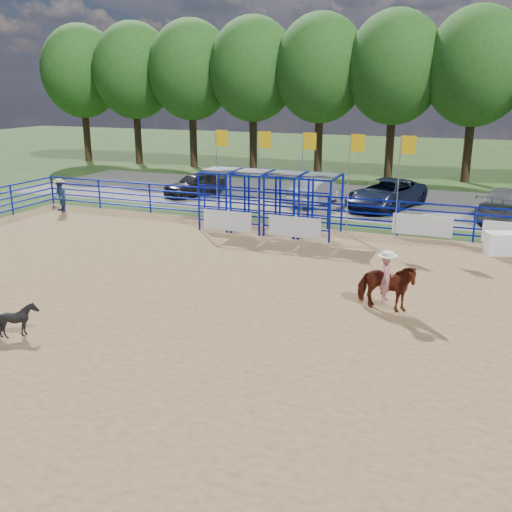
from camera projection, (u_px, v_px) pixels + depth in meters
name	position (u px, v px, depth m)	size (l,w,h in m)	color
ground	(236.00, 308.00, 16.12)	(120.00, 120.00, 0.00)	#334E1F
arena_dirt	(236.00, 308.00, 16.12)	(30.00, 20.00, 0.02)	#A27D51
gravel_strip	(360.00, 201.00, 31.24)	(40.00, 10.00, 0.01)	slate
announcer_table	(507.00, 244.00, 21.16)	(1.53, 0.71, 0.82)	white
horse_and_rider	(386.00, 282.00, 15.71)	(1.70, 0.85, 2.37)	maroon
calf	(18.00, 320.00, 14.18)	(0.70, 0.79, 0.87)	black
spectator_cowboy	(60.00, 196.00, 28.22)	(0.95, 0.90, 1.61)	navy
car_a	(195.00, 184.00, 32.56)	(1.54, 3.84, 1.31)	black
car_b	(317.00, 191.00, 30.24)	(1.44, 4.12, 1.36)	gray
car_c	(386.00, 194.00, 29.17)	(2.45, 5.32, 1.48)	#161D38
car_d	(508.00, 204.00, 26.71)	(2.07, 5.09, 1.48)	#5E5E60
perimeter_fence	(235.00, 283.00, 15.90)	(30.10, 20.10, 1.50)	#0815B3
chute_assembly	(278.00, 203.00, 24.30)	(19.32, 2.41, 4.20)	#0815B3
treeline	(395.00, 62.00, 37.10)	(56.40, 6.40, 11.24)	#3F2B19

